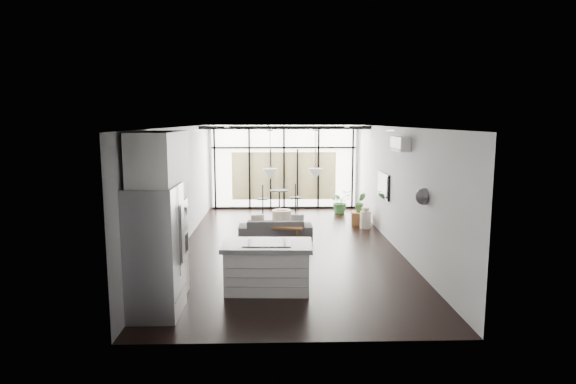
{
  "coord_description": "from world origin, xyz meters",
  "views": [
    {
      "loc": [
        -0.33,
        -11.07,
        2.95
      ],
      "look_at": [
        0.0,
        0.3,
        1.25
      ],
      "focal_mm": 30.0,
      "sensor_mm": 36.0,
      "label": 1
    }
  ],
  "objects": [
    {
      "name": "ceiling",
      "position": [
        0.0,
        0.0,
        2.8
      ],
      "size": [
        5.0,
        10.0,
        0.0
      ],
      "primitive_type": "cube",
      "color": "silver",
      "rests_on": "ground"
    },
    {
      "name": "appliance_column",
      "position": [
        -2.14,
        -3.15,
        1.16
      ],
      "size": [
        0.6,
        0.63,
        2.32
      ],
      "primitive_type": "cube",
      "color": "silver",
      "rests_on": "floor"
    },
    {
      "name": "framed_art",
      "position": [
        -2.47,
        -0.5,
        1.55
      ],
      "size": [
        0.04,
        0.7,
        0.9
      ],
      "primitive_type": "cube",
      "color": "black",
      "rests_on": "wall_left"
    },
    {
      "name": "pouf",
      "position": [
        -0.12,
        2.28,
        0.22
      ],
      "size": [
        0.6,
        0.6,
        0.43
      ],
      "primitive_type": "cylinder",
      "rotation": [
        0.0,
        0.0,
        0.12
      ],
      "color": "beige",
      "rests_on": "floor"
    },
    {
      "name": "plant_tall",
      "position": [
        1.78,
        3.99,
        0.29
      ],
      "size": [
        0.93,
        0.97,
        0.59
      ],
      "primitive_type": "imported",
      "rotation": [
        0.0,
        0.0,
        0.43
      ],
      "color": "#336F32",
      "rests_on": "floor"
    },
    {
      "name": "sofa",
      "position": [
        -0.3,
        0.64,
        0.36
      ],
      "size": [
        1.82,
        0.55,
        0.71
      ],
      "primitive_type": "imported",
      "rotation": [
        0.0,
        0.0,
        3.15
      ],
      "color": "#464648",
      "rests_on": "floor"
    },
    {
      "name": "console_bench",
      "position": [
        -0.24,
        0.39,
        0.2
      ],
      "size": [
        1.28,
        0.7,
        0.4
      ],
      "primitive_type": "cube",
      "rotation": [
        0.0,
        0.0,
        -0.33
      ],
      "color": "brown",
      "rests_on": "floor"
    },
    {
      "name": "neighbour_building",
      "position": [
        0.0,
        4.95,
        1.1
      ],
      "size": [
        3.5,
        0.02,
        1.6
      ],
      "primitive_type": "cube",
      "color": "#EDE397",
      "rests_on": "ground"
    },
    {
      "name": "plant_crate",
      "position": [
        2.12,
        2.29,
        0.49
      ],
      "size": [
        0.32,
        0.56,
        0.25
      ],
      "primitive_type": "imported",
      "rotation": [
        0.0,
        0.0,
        0.02
      ],
      "color": "#336F32",
      "rests_on": "crate"
    },
    {
      "name": "ac_unit",
      "position": [
        2.38,
        -0.8,
        2.45
      ],
      "size": [
        0.22,
        0.9,
        0.3
      ],
      "primitive_type": "cube",
      "color": "white",
      "rests_on": "wall_right"
    },
    {
      "name": "skylight",
      "position": [
        0.0,
        4.0,
        2.77
      ],
      "size": [
        4.7,
        1.9,
        0.06
      ],
      "primitive_type": "cube",
      "color": "silver",
      "rests_on": "ceiling"
    },
    {
      "name": "cooktop",
      "position": [
        -0.45,
        -2.97,
        0.85
      ],
      "size": [
        0.85,
        0.59,
        0.01
      ],
      "primitive_type": "cube",
      "rotation": [
        0.0,
        0.0,
        -0.04
      ],
      "color": "black",
      "rests_on": "island"
    },
    {
      "name": "bistro_set",
      "position": [
        -0.17,
        4.32,
        0.39
      ],
      "size": [
        1.73,
        1.02,
        0.78
      ],
      "primitive_type": "cube",
      "rotation": [
        0.0,
        0.0,
        0.24
      ],
      "color": "black",
      "rests_on": "floor"
    },
    {
      "name": "upper_cabinets",
      "position": [
        -2.12,
        -3.5,
        2.35
      ],
      "size": [
        0.62,
        1.75,
        0.86
      ],
      "primitive_type": "cube",
      "color": "silver",
      "rests_on": "wall_left"
    },
    {
      "name": "glazing",
      "position": [
        0.0,
        4.88,
        1.4
      ],
      "size": [
        5.0,
        0.2,
        2.8
      ],
      "primitive_type": "cube",
      "color": "black",
      "rests_on": "ground"
    },
    {
      "name": "island",
      "position": [
        -0.45,
        -2.97,
        0.42
      ],
      "size": [
        1.58,
        0.98,
        0.84
      ],
      "primitive_type": "cube",
      "rotation": [
        0.0,
        0.0,
        -0.04
      ],
      "color": "silver",
      "rests_on": "floor"
    },
    {
      "name": "tv",
      "position": [
        2.46,
        1.0,
        1.3
      ],
      "size": [
        0.05,
        1.1,
        0.65
      ],
      "primitive_type": "cube",
      "color": "black",
      "rests_on": "wall_right"
    },
    {
      "name": "floor",
      "position": [
        0.0,
        0.0,
        0.0
      ],
      "size": [
        5.0,
        10.0,
        0.0
      ],
      "primitive_type": "cube",
      "color": "black",
      "rests_on": "ground"
    },
    {
      "name": "wall_front",
      "position": [
        0.0,
        -5.0,
        1.4
      ],
      "size": [
        5.0,
        0.02,
        2.8
      ],
      "primitive_type": "cube",
      "color": "silver",
      "rests_on": "ground"
    },
    {
      "name": "pendant_left",
      "position": [
        -0.4,
        -2.65,
        2.02
      ],
      "size": [
        0.26,
        0.26,
        0.18
      ],
      "primitive_type": "cone",
      "color": "silver",
      "rests_on": "ceiling"
    },
    {
      "name": "wall_right",
      "position": [
        2.5,
        0.0,
        1.4
      ],
      "size": [
        0.02,
        10.0,
        2.8
      ],
      "primitive_type": "cube",
      "color": "silver",
      "rests_on": "ground"
    },
    {
      "name": "fridge",
      "position": [
        -2.16,
        -3.95,
        0.99
      ],
      "size": [
        0.77,
        0.96,
        1.99
      ],
      "primitive_type": "cube",
      "color": "#A1A1A7",
      "rests_on": "floor"
    },
    {
      "name": "crate",
      "position": [
        2.12,
        2.29,
        0.19
      ],
      "size": [
        0.55,
        0.55,
        0.37
      ],
      "primitive_type": "cube",
      "rotation": [
        0.0,
        0.0,
        -0.12
      ],
      "color": "brown",
      "rests_on": "floor"
    },
    {
      "name": "wall_left",
      "position": [
        -2.5,
        0.0,
        1.4
      ],
      "size": [
        0.02,
        10.0,
        2.8
      ],
      "primitive_type": "cube",
      "color": "silver",
      "rests_on": "ground"
    },
    {
      "name": "pendant_right",
      "position": [
        0.4,
        -2.65,
        2.02
      ],
      "size": [
        0.26,
        0.26,
        0.18
      ],
      "primitive_type": "cone",
      "color": "silver",
      "rests_on": "ceiling"
    },
    {
      "name": "wall_back",
      "position": [
        0.0,
        5.0,
        1.4
      ],
      "size": [
        5.0,
        0.02,
        2.8
      ],
      "primitive_type": "cube",
      "color": "silver",
      "rests_on": "ground"
    },
    {
      "name": "milk_can",
      "position": [
        2.18,
        1.84,
        0.29
      ],
      "size": [
        0.33,
        0.33,
        0.59
      ],
      "primitive_type": "cylinder",
      "rotation": [
        0.0,
        0.0,
        0.1
      ],
      "color": "beige",
      "rests_on": "floor"
    }
  ]
}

